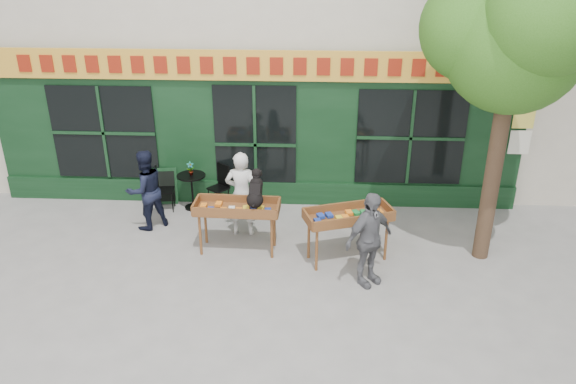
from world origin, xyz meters
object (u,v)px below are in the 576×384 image
object	(u,v)px
bistro_table	(192,185)
man_left	(146,190)
book_cart_right	(348,218)
book_cart_center	(237,210)
man_right	(369,240)
dog	(255,188)
woman	(242,194)

from	to	relation	value
bistro_table	man_left	world-z (taller)	man_left
book_cart_right	man_left	distance (m)	4.02
bistro_table	book_cart_center	bearing A→B (deg)	-54.84
book_cart_center	bistro_table	world-z (taller)	book_cart_center
book_cart_center	man_left	bearing A→B (deg)	158.76
book_cart_right	man_right	xyz separation A→B (m)	(0.30, -0.75, 0.00)
book_cart_right	man_right	world-z (taller)	man_right
dog	man_right	xyz separation A→B (m)	(1.94, -0.91, -0.47)
book_cart_center	dog	distance (m)	0.59
dog	man_left	size ratio (longest dim) A/B	0.37
dog	man_right	world-z (taller)	man_right
book_cart_center	book_cart_right	xyz separation A→B (m)	(1.99, -0.21, 0.00)
book_cart_center	dog	size ratio (longest dim) A/B	2.53
dog	woman	size ratio (longest dim) A/B	0.35
woman	dog	bearing A→B (deg)	118.37
book_cart_center	man_right	world-z (taller)	man_right
book_cart_right	man_left	xyz separation A→B (m)	(-3.89, 1.02, -0.01)
woman	man_right	size ratio (longest dim) A/B	1.03
book_cart_center	book_cart_right	distance (m)	2.00
dog	bistro_table	bearing A→B (deg)	133.25
book_cart_right	man_left	bearing A→B (deg)	146.36
woman	man_left	world-z (taller)	woman
man_right	man_left	distance (m)	4.55
dog	woman	world-z (taller)	woman
woman	man_right	xyz separation A→B (m)	(2.29, -1.61, -0.02)
book_cart_center	bistro_table	size ratio (longest dim) A/B	2.00
man_left	book_cart_center	bearing A→B (deg)	115.23
bistro_table	man_right	bearing A→B (deg)	-37.37
dog	book_cart_right	xyz separation A→B (m)	(1.64, -0.16, -0.47)
dog	woman	xyz separation A→B (m)	(-0.35, 0.70, -0.44)
book_cart_center	dog	xyz separation A→B (m)	(0.35, -0.05, 0.47)
book_cart_center	book_cart_right	size ratio (longest dim) A/B	0.94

